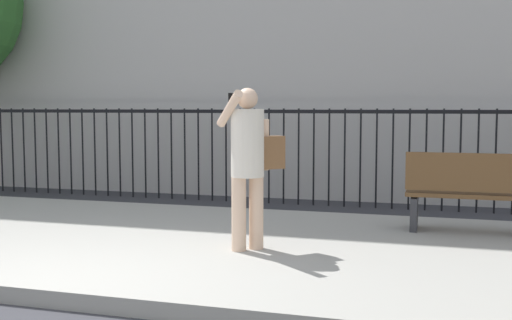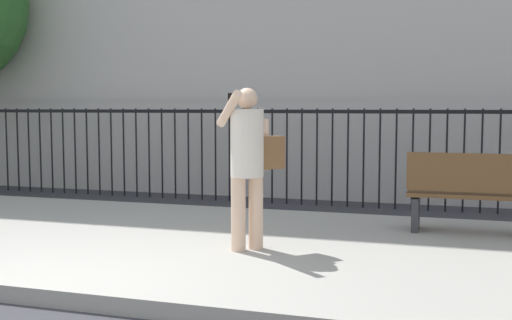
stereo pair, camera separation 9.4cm
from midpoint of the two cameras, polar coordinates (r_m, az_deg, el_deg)
ground_plane at (r=5.58m, az=-19.66°, el=-12.35°), size 60.00×60.00×0.00m
sidewalk at (r=7.37m, az=-9.19°, el=-7.35°), size 28.00×4.40×0.15m
iron_fence at (r=10.65m, az=-0.25°, el=1.59°), size 12.03×0.04×1.60m
pedestrian_on_phone at (r=6.42m, az=-0.18°, el=0.33°), size 0.69×0.68×1.67m
street_bench at (r=7.67m, az=19.88°, el=-2.73°), size 1.60×0.45×0.95m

